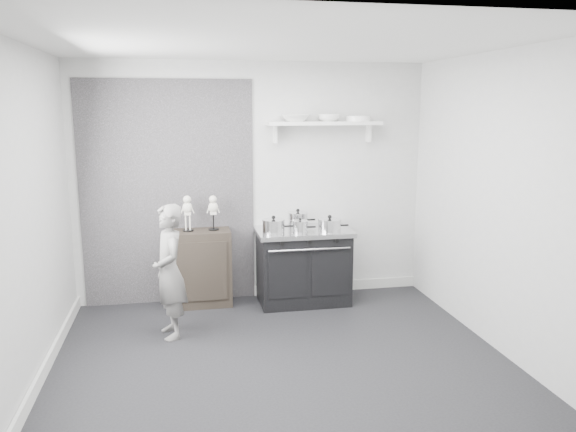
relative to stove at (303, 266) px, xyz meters
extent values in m
plane|color=black|center=(-0.52, -1.48, -0.43)|extent=(4.00, 4.00, 0.00)
cube|color=#BABBB8|center=(-0.52, 0.32, 0.92)|extent=(4.00, 0.02, 2.70)
cube|color=#BABBB8|center=(-0.52, -3.28, 0.92)|extent=(4.00, 0.02, 2.70)
cube|color=#BABBB8|center=(-2.52, -1.48, 0.92)|extent=(0.02, 3.60, 2.70)
cube|color=#BABBB8|center=(1.48, -1.48, 0.92)|extent=(0.02, 3.60, 2.70)
cube|color=silver|center=(-0.52, -1.48, 2.27)|extent=(4.00, 3.60, 0.02)
cube|color=black|center=(-1.47, 0.31, 0.82)|extent=(1.90, 0.02, 2.50)
cube|color=silver|center=(0.48, 0.30, -0.37)|extent=(2.00, 0.03, 0.12)
cube|color=silver|center=(-2.50, -1.48, -0.37)|extent=(0.03, 3.60, 0.12)
cube|color=white|center=(0.28, 0.19, 1.59)|extent=(1.30, 0.26, 0.04)
cube|color=white|center=(-0.27, 0.26, 1.47)|extent=(0.03, 0.12, 0.20)
cube|color=white|center=(0.83, 0.26, 1.47)|extent=(0.03, 0.12, 0.20)
cube|color=black|center=(0.00, 0.00, -0.03)|extent=(1.00, 0.60, 0.80)
cube|color=silver|center=(0.00, 0.00, 0.40)|extent=(1.06, 0.64, 0.05)
cube|color=black|center=(-0.24, -0.30, -0.01)|extent=(0.42, 0.02, 0.52)
cube|color=black|center=(0.24, -0.30, -0.01)|extent=(0.42, 0.02, 0.52)
cylinder|color=silver|center=(0.00, -0.33, 0.27)|extent=(0.90, 0.02, 0.02)
cylinder|color=black|center=(-0.30, -0.31, 0.35)|extent=(0.04, 0.03, 0.04)
cylinder|color=black|center=(0.00, -0.31, 0.35)|extent=(0.04, 0.03, 0.04)
cylinder|color=black|center=(0.30, -0.31, 0.35)|extent=(0.04, 0.03, 0.04)
cube|color=black|center=(-1.14, 0.13, 0.00)|extent=(0.66, 0.38, 0.86)
imported|color=slate|center=(-1.47, -0.71, 0.22)|extent=(0.41, 0.53, 1.30)
cylinder|color=silver|center=(-0.36, -0.11, 0.49)|extent=(0.24, 0.24, 0.14)
cylinder|color=silver|center=(-0.36, -0.11, 0.56)|extent=(0.25, 0.25, 0.01)
sphere|color=black|center=(-0.36, -0.11, 0.59)|extent=(0.04, 0.04, 0.04)
cylinder|color=black|center=(-0.20, -0.11, 0.49)|extent=(0.10, 0.02, 0.02)
cylinder|color=silver|center=(-0.03, 0.14, 0.50)|extent=(0.23, 0.23, 0.16)
cylinder|color=silver|center=(-0.03, 0.14, 0.58)|extent=(0.23, 0.23, 0.02)
sphere|color=black|center=(-0.03, 0.14, 0.61)|extent=(0.04, 0.04, 0.04)
cylinder|color=black|center=(0.12, 0.14, 0.50)|extent=(0.10, 0.02, 0.02)
cylinder|color=silver|center=(0.26, -0.16, 0.48)|extent=(0.25, 0.25, 0.13)
cylinder|color=silver|center=(0.26, -0.16, 0.56)|extent=(0.26, 0.26, 0.01)
sphere|color=black|center=(0.26, -0.16, 0.59)|extent=(0.04, 0.04, 0.04)
cylinder|color=black|center=(0.43, -0.16, 0.48)|extent=(0.10, 0.02, 0.02)
cylinder|color=silver|center=(-0.07, -0.16, 0.48)|extent=(0.17, 0.17, 0.12)
cylinder|color=silver|center=(-0.07, -0.16, 0.55)|extent=(0.17, 0.17, 0.01)
sphere|color=black|center=(-0.07, -0.16, 0.57)|extent=(0.03, 0.03, 0.03)
cylinder|color=black|center=(0.05, -0.16, 0.48)|extent=(0.10, 0.02, 0.02)
imported|color=white|center=(-0.06, 0.19, 1.65)|extent=(0.32, 0.32, 0.08)
imported|color=white|center=(0.33, 0.19, 1.65)|extent=(0.25, 0.25, 0.08)
cylinder|color=white|center=(0.68, 0.19, 1.64)|extent=(0.28, 0.28, 0.06)
camera|label=1|loc=(-1.34, -6.00, 1.79)|focal=35.00mm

